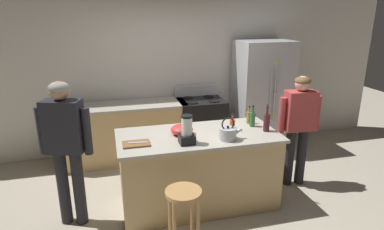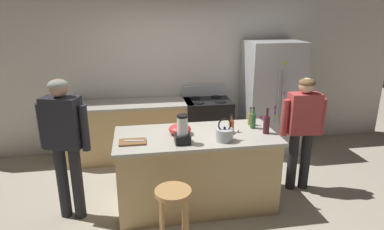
{
  "view_description": "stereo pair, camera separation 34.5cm",
  "coord_description": "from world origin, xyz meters",
  "px_view_note": "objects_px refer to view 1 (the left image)",
  "views": [
    {
      "loc": [
        -1.01,
        -3.59,
        2.37
      ],
      "look_at": [
        0.0,
        0.3,
        1.09
      ],
      "focal_mm": 31.08,
      "sensor_mm": 36.0,
      "label": 1
    },
    {
      "loc": [
        -0.67,
        -3.66,
        2.37
      ],
      "look_at": [
        0.0,
        0.3,
        1.09
      ],
      "focal_mm": 31.08,
      "sensor_mm": 36.0,
      "label": 2
    }
  ],
  "objects_px": {
    "blender_appliance": "(187,132)",
    "cutting_board": "(136,144)",
    "stove_range": "(201,126)",
    "chef_knife": "(138,143)",
    "refrigerator": "(262,96)",
    "person_by_sink_right": "(299,121)",
    "bottle_wine": "(267,122)",
    "bottle_cooking_sauce": "(232,125)",
    "tea_kettle": "(228,133)",
    "bottle_olive_oil": "(252,119)",
    "mixing_bowl": "(182,130)",
    "bottle_vinegar": "(249,117)",
    "kitchen_island": "(198,169)",
    "person_by_island_left": "(65,141)",
    "bar_stool": "(184,205)"
  },
  "relations": [
    {
      "from": "person_by_sink_right",
      "to": "kitchen_island",
      "type": "bearing_deg",
      "value": -174.06
    },
    {
      "from": "kitchen_island",
      "to": "bottle_wine",
      "type": "xyz_separation_m",
      "value": [
        0.84,
        -0.1,
        0.58
      ]
    },
    {
      "from": "stove_range",
      "to": "mixing_bowl",
      "type": "distance_m",
      "value": 1.7
    },
    {
      "from": "bar_stool",
      "to": "refrigerator",
      "type": "bearing_deg",
      "value": 50.16
    },
    {
      "from": "bottle_olive_oil",
      "to": "tea_kettle",
      "type": "bearing_deg",
      "value": -143.03
    },
    {
      "from": "bottle_olive_oil",
      "to": "cutting_board",
      "type": "xyz_separation_m",
      "value": [
        -1.5,
        -0.24,
        -0.09
      ]
    },
    {
      "from": "bottle_wine",
      "to": "tea_kettle",
      "type": "distance_m",
      "value": 0.58
    },
    {
      "from": "stove_range",
      "to": "person_by_island_left",
      "type": "bearing_deg",
      "value": -141.72
    },
    {
      "from": "person_by_sink_right",
      "to": "bottle_olive_oil",
      "type": "xyz_separation_m",
      "value": [
        -0.7,
        -0.05,
        0.1
      ]
    },
    {
      "from": "kitchen_island",
      "to": "bottle_cooking_sauce",
      "type": "distance_m",
      "value": 0.7
    },
    {
      "from": "person_by_island_left",
      "to": "mixing_bowl",
      "type": "xyz_separation_m",
      "value": [
        1.3,
        0.07,
        -0.01
      ]
    },
    {
      "from": "kitchen_island",
      "to": "tea_kettle",
      "type": "distance_m",
      "value": 0.66
    },
    {
      "from": "stove_range",
      "to": "chef_knife",
      "type": "relative_size",
      "value": 5.09
    },
    {
      "from": "kitchen_island",
      "to": "stove_range",
      "type": "bearing_deg",
      "value": 72.94
    },
    {
      "from": "bottle_wine",
      "to": "refrigerator",
      "type": "bearing_deg",
      "value": 65.68
    },
    {
      "from": "tea_kettle",
      "to": "chef_knife",
      "type": "distance_m",
      "value": 1.02
    },
    {
      "from": "bottle_wine",
      "to": "chef_knife",
      "type": "height_order",
      "value": "bottle_wine"
    },
    {
      "from": "refrigerator",
      "to": "bottle_vinegar",
      "type": "relative_size",
      "value": 7.98
    },
    {
      "from": "person_by_island_left",
      "to": "mixing_bowl",
      "type": "relative_size",
      "value": 6.22
    },
    {
      "from": "refrigerator",
      "to": "blender_appliance",
      "type": "height_order",
      "value": "refrigerator"
    },
    {
      "from": "person_by_sink_right",
      "to": "cutting_board",
      "type": "bearing_deg",
      "value": -172.55
    },
    {
      "from": "chef_knife",
      "to": "bottle_olive_oil",
      "type": "bearing_deg",
      "value": 17.18
    },
    {
      "from": "blender_appliance",
      "to": "cutting_board",
      "type": "bearing_deg",
      "value": 169.47
    },
    {
      "from": "person_by_sink_right",
      "to": "chef_knife",
      "type": "bearing_deg",
      "value": -172.48
    },
    {
      "from": "bottle_wine",
      "to": "tea_kettle",
      "type": "xyz_separation_m",
      "value": [
        -0.56,
        -0.14,
        -0.04
      ]
    },
    {
      "from": "bottle_vinegar",
      "to": "tea_kettle",
      "type": "bearing_deg",
      "value": -134.71
    },
    {
      "from": "blender_appliance",
      "to": "mixing_bowl",
      "type": "height_order",
      "value": "blender_appliance"
    },
    {
      "from": "bottle_olive_oil",
      "to": "mixing_bowl",
      "type": "relative_size",
      "value": 1.03
    },
    {
      "from": "person_by_sink_right",
      "to": "stove_range",
      "type": "bearing_deg",
      "value": 125.52
    },
    {
      "from": "stove_range",
      "to": "bottle_wine",
      "type": "relative_size",
      "value": 3.54
    },
    {
      "from": "person_by_island_left",
      "to": "person_by_sink_right",
      "type": "distance_m",
      "value": 2.95
    },
    {
      "from": "mixing_bowl",
      "to": "bottle_olive_oil",
      "type": "bearing_deg",
      "value": 3.4
    },
    {
      "from": "bottle_cooking_sauce",
      "to": "cutting_board",
      "type": "relative_size",
      "value": 0.72
    },
    {
      "from": "stove_range",
      "to": "chef_knife",
      "type": "bearing_deg",
      "value": -125.83
    },
    {
      "from": "mixing_bowl",
      "to": "bottle_wine",
      "type": "bearing_deg",
      "value": -8.16
    },
    {
      "from": "cutting_board",
      "to": "mixing_bowl",
      "type": "bearing_deg",
      "value": 18.12
    },
    {
      "from": "person_by_sink_right",
      "to": "mixing_bowl",
      "type": "bearing_deg",
      "value": -176.36
    },
    {
      "from": "bottle_wine",
      "to": "cutting_board",
      "type": "relative_size",
      "value": 1.05
    },
    {
      "from": "kitchen_island",
      "to": "bottle_cooking_sauce",
      "type": "xyz_separation_m",
      "value": [
        0.44,
        0.02,
        0.55
      ]
    },
    {
      "from": "bottle_cooking_sauce",
      "to": "tea_kettle",
      "type": "relative_size",
      "value": 0.78
    },
    {
      "from": "refrigerator",
      "to": "chef_knife",
      "type": "distance_m",
      "value": 2.82
    },
    {
      "from": "blender_appliance",
      "to": "chef_knife",
      "type": "relative_size",
      "value": 1.5
    },
    {
      "from": "bottle_cooking_sauce",
      "to": "chef_knife",
      "type": "bearing_deg",
      "value": -172.38
    },
    {
      "from": "kitchen_island",
      "to": "chef_knife",
      "type": "height_order",
      "value": "chef_knife"
    },
    {
      "from": "kitchen_island",
      "to": "bar_stool",
      "type": "height_order",
      "value": "kitchen_island"
    },
    {
      "from": "bottle_olive_oil",
      "to": "bottle_vinegar",
      "type": "relative_size",
      "value": 1.17
    },
    {
      "from": "bottle_cooking_sauce",
      "to": "bottle_wine",
      "type": "height_order",
      "value": "bottle_wine"
    },
    {
      "from": "kitchen_island",
      "to": "mixing_bowl",
      "type": "distance_m",
      "value": 0.56
    },
    {
      "from": "refrigerator",
      "to": "person_by_sink_right",
      "type": "relative_size",
      "value": 1.21
    },
    {
      "from": "person_by_sink_right",
      "to": "bar_stool",
      "type": "distance_m",
      "value": 2.11
    }
  ]
}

